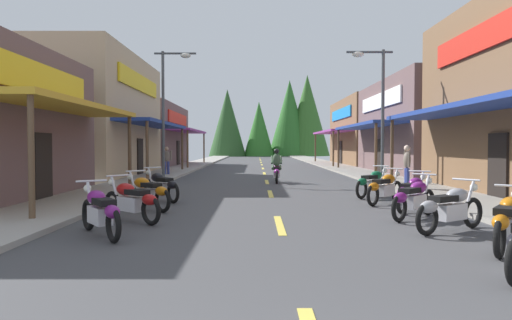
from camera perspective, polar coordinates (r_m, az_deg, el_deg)
ground at (r=30.35m, az=0.97°, el=-1.51°), size 9.11×87.39×0.10m
sidewalk_left at (r=30.79m, az=-9.86°, el=-1.29°), size 2.47×87.39×0.12m
sidewalk_right at (r=30.98m, az=11.75°, el=-1.28°), size 2.47×87.39×0.12m
centerline_dashes at (r=33.55m, az=0.88°, el=-1.10°), size 0.16×60.43×0.01m
storefront_left_middle at (r=27.63m, az=-21.10°, el=5.04°), size 8.66×11.42×6.66m
storefront_left_far at (r=39.53m, az=-14.29°, el=2.94°), size 8.36×12.03×5.04m
storefront_right_middle at (r=29.93m, az=20.68°, el=3.83°), size 7.89×11.97×5.64m
storefront_right_far at (r=42.31m, az=15.63°, el=3.33°), size 9.55×12.35×5.75m
streetlamp_left at (r=22.62m, az=-10.68°, el=7.64°), size 1.99×0.30×6.20m
streetlamp_right at (r=20.67m, az=14.61°, el=7.58°), size 1.99×0.30×5.82m
motorcycle_parked_right_1 at (r=8.66m, az=28.69°, el=-6.58°), size 1.37×1.76×1.04m
motorcycle_parked_right_2 at (r=9.97m, az=22.86°, el=-5.42°), size 1.84×1.26×1.04m
motorcycle_parked_right_3 at (r=11.45m, az=18.95°, el=-4.45°), size 1.57×1.60×1.04m
motorcycle_parked_right_4 at (r=12.79m, az=18.77°, el=-3.80°), size 1.42×1.73×1.04m
motorcycle_parked_right_5 at (r=14.05m, az=15.65°, el=-3.27°), size 1.52×1.65×1.04m
motorcycle_parked_right_6 at (r=15.76m, az=14.25°, el=-2.71°), size 1.54×1.62×1.04m
motorcycle_parked_left_0 at (r=9.21m, az=-18.66°, el=-5.96°), size 1.34×1.79×1.04m
motorcycle_parked_left_1 at (r=10.76m, az=-15.12°, el=-4.81°), size 1.68×1.48×1.04m
motorcycle_parked_left_2 at (r=12.59m, az=-13.34°, el=-3.84°), size 1.62×1.55×1.04m
motorcycle_parked_left_3 at (r=14.48m, az=-11.64°, el=-3.09°), size 1.47×1.69×1.04m
rider_cruising_lead at (r=21.21m, az=2.56°, el=-1.05°), size 0.60×2.14×1.57m
pedestrian_browsing at (r=18.08m, az=18.17°, el=-0.53°), size 0.27×0.57×1.73m
pedestrian_waiting at (r=25.96m, az=-10.97°, el=0.10°), size 0.55×0.35×1.65m
treeline_backdrop at (r=75.34m, az=3.72°, el=4.93°), size 20.03×11.80×13.18m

